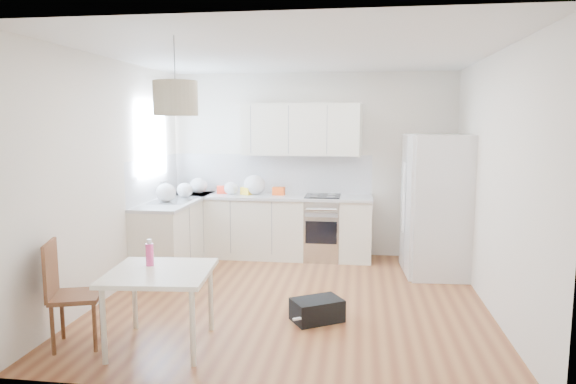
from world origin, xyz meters
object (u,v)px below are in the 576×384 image
(dining_table, at_px, (160,279))
(dining_chair, at_px, (76,294))
(gym_bag, at_px, (317,310))
(refrigerator, at_px, (437,205))

(dining_table, xyz_separation_m, dining_chair, (-0.74, -0.09, -0.14))
(dining_table, relative_size, gym_bag, 1.96)
(dining_chair, xyz_separation_m, gym_bag, (2.07, 0.86, -0.37))
(refrigerator, height_order, dining_table, refrigerator)
(dining_chair, distance_m, gym_bag, 2.27)
(gym_bag, bearing_deg, dining_chair, 171.20)
(refrigerator, xyz_separation_m, dining_table, (-2.73, -2.62, -0.30))
(refrigerator, bearing_deg, gym_bag, -130.74)
(refrigerator, relative_size, dining_table, 1.92)
(gym_bag, bearing_deg, dining_table, 178.84)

